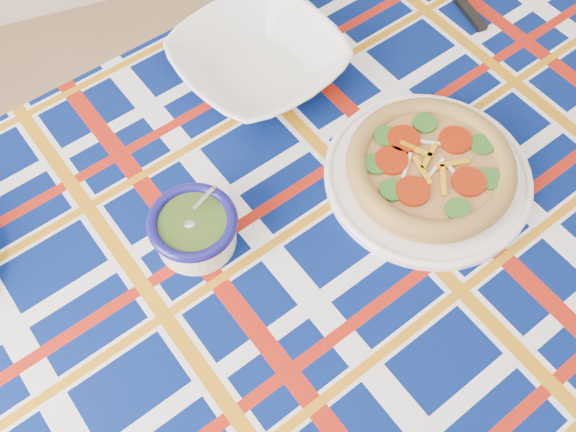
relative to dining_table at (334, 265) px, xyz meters
name	(u,v)px	position (x,y,z in m)	size (l,w,h in m)	color
dining_table	(334,265)	(0.00, 0.00, 0.00)	(2.03, 1.59, 0.84)	brown
tablecloth	(335,258)	(0.00, 0.00, 0.03)	(1.82, 1.15, 0.12)	#041351
main_focaccia_plate	(430,167)	(0.19, 0.06, 0.12)	(0.36, 0.36, 0.07)	#AE743D
pesto_bowl	(194,228)	(-0.21, 0.08, 0.13)	(0.14, 0.14, 0.08)	#223B10
serving_bowl	(259,61)	(0.00, 0.38, 0.12)	(0.30, 0.30, 0.07)	white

